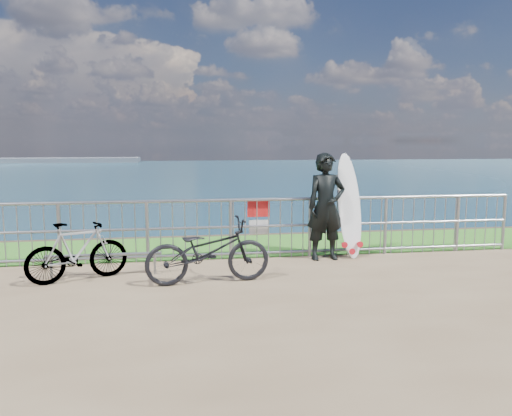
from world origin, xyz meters
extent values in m
plane|color=#2F7921|center=(0.00, 2.70, 0.01)|extent=(120.00, 120.00, 0.00)
cube|color=brown|center=(0.00, 3.90, -2.50)|extent=(120.00, 0.30, 5.00)
plane|color=navy|center=(0.00, 90.00, -5.00)|extent=(260.00, 260.00, 0.00)
cube|color=#565E68|center=(-50.00, 168.00, -4.25)|extent=(70.00, 12.00, 1.50)
cylinder|color=gray|center=(0.00, 1.60, 1.10)|extent=(10.00, 0.06, 0.06)
cylinder|color=gray|center=(0.00, 1.60, 0.61)|extent=(10.00, 0.05, 0.05)
cylinder|color=gray|center=(0.00, 1.60, 0.10)|extent=(10.00, 0.05, 0.05)
cylinder|color=gray|center=(-3.50, 1.60, 0.55)|extent=(0.06, 0.06, 1.10)
cylinder|color=gray|center=(-2.00, 1.60, 0.55)|extent=(0.06, 0.06, 1.10)
cylinder|color=gray|center=(-0.50, 1.60, 0.55)|extent=(0.06, 0.06, 1.10)
cylinder|color=gray|center=(1.00, 1.60, 0.55)|extent=(0.06, 0.06, 1.10)
cylinder|color=gray|center=(2.50, 1.60, 0.55)|extent=(0.06, 0.06, 1.10)
cylinder|color=gray|center=(4.00, 1.60, 0.55)|extent=(0.06, 0.06, 1.10)
cylinder|color=gray|center=(5.00, 1.60, 0.55)|extent=(0.06, 0.06, 1.10)
cube|color=red|center=(0.03, 1.66, 0.92)|extent=(0.42, 0.02, 0.30)
cube|color=white|center=(0.03, 1.66, 0.92)|extent=(0.38, 0.01, 0.08)
cube|color=white|center=(0.03, 1.66, 0.58)|extent=(0.36, 0.02, 0.26)
imported|color=black|center=(1.23, 1.33, 0.98)|extent=(0.75, 0.52, 1.96)
ellipsoid|color=white|center=(1.71, 1.45, 0.98)|extent=(0.63, 0.59, 1.96)
cone|color=red|center=(1.56, 1.33, 0.28)|extent=(0.12, 0.21, 0.12)
cone|color=red|center=(1.86, 1.33, 0.28)|extent=(0.12, 0.21, 0.12)
cone|color=red|center=(1.71, 1.33, 0.15)|extent=(0.12, 0.21, 0.12)
imported|color=black|center=(-1.00, 0.10, 0.50)|extent=(1.97, 0.85, 1.00)
imported|color=black|center=(-3.00, 0.52, 0.47)|extent=(1.60, 1.02, 0.93)
cylinder|color=gray|center=(-2.65, 0.74, 0.35)|extent=(1.82, 0.05, 0.05)
cylinder|color=gray|center=(-3.46, 0.74, 0.18)|extent=(0.04, 0.04, 0.35)
cylinder|color=gray|center=(-1.84, 0.74, 0.18)|extent=(0.04, 0.04, 0.35)
camera|label=1|loc=(-1.41, -7.39, 2.17)|focal=35.00mm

